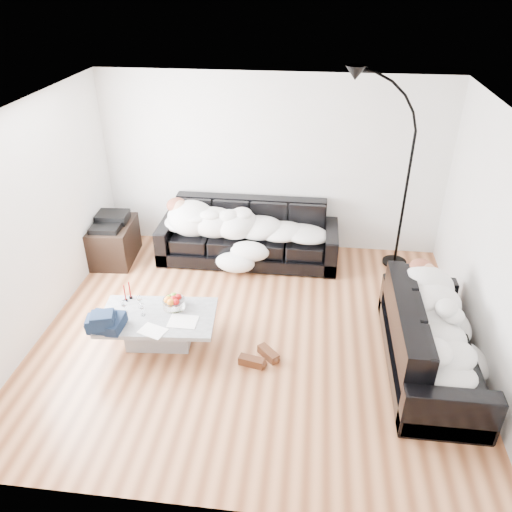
# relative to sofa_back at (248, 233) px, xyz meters

# --- Properties ---
(ground) EXTENTS (5.00, 5.00, 0.00)m
(ground) POSITION_rel_sofa_back_xyz_m (0.29, -1.74, -0.42)
(ground) COLOR brown
(ground) RESTS_ON ground
(wall_back) EXTENTS (5.00, 0.02, 2.60)m
(wall_back) POSITION_rel_sofa_back_xyz_m (0.29, 0.51, 0.88)
(wall_back) COLOR silver
(wall_back) RESTS_ON ground
(wall_left) EXTENTS (0.02, 4.50, 2.60)m
(wall_left) POSITION_rel_sofa_back_xyz_m (-2.21, -1.74, 0.88)
(wall_left) COLOR silver
(wall_left) RESTS_ON ground
(wall_right) EXTENTS (0.02, 4.50, 2.60)m
(wall_right) POSITION_rel_sofa_back_xyz_m (2.79, -1.74, 0.88)
(wall_right) COLOR silver
(wall_right) RESTS_ON ground
(ceiling) EXTENTS (5.00, 5.00, 0.00)m
(ceiling) POSITION_rel_sofa_back_xyz_m (0.29, -1.74, 2.18)
(ceiling) COLOR white
(ceiling) RESTS_ON ground
(sofa_back) EXTENTS (2.59, 0.90, 0.85)m
(sofa_back) POSITION_rel_sofa_back_xyz_m (0.00, 0.00, 0.00)
(sofa_back) COLOR black
(sofa_back) RESTS_ON ground
(sofa_right) EXTENTS (0.88, 2.04, 0.83)m
(sofa_right) POSITION_rel_sofa_back_xyz_m (2.26, -2.08, -0.01)
(sofa_right) COLOR black
(sofa_right) RESTS_ON ground
(sleeper_back) EXTENTS (2.19, 0.76, 0.44)m
(sleeper_back) POSITION_rel_sofa_back_xyz_m (0.00, -0.05, 0.22)
(sleeper_back) COLOR silver
(sleeper_back) RESTS_ON sofa_back
(sleeper_right) EXTENTS (0.74, 1.75, 0.43)m
(sleeper_right) POSITION_rel_sofa_back_xyz_m (2.26, -2.08, 0.21)
(sleeper_right) COLOR silver
(sleeper_right) RESTS_ON sofa_right
(teal_cushion) EXTENTS (0.42, 0.38, 0.20)m
(teal_cushion) POSITION_rel_sofa_back_xyz_m (2.20, -1.45, 0.30)
(teal_cushion) COLOR #0A462F
(teal_cushion) RESTS_ON sofa_right
(coffee_table) EXTENTS (1.36, 0.86, 0.38)m
(coffee_table) POSITION_rel_sofa_back_xyz_m (-0.77, -2.01, -0.23)
(coffee_table) COLOR #939699
(coffee_table) RESTS_ON ground
(fruit_bowl) EXTENTS (0.29, 0.29, 0.16)m
(fruit_bowl) POSITION_rel_sofa_back_xyz_m (-0.62, -1.83, 0.04)
(fruit_bowl) COLOR white
(fruit_bowl) RESTS_ON coffee_table
(wine_glass_a) EXTENTS (0.07, 0.07, 0.15)m
(wine_glass_a) POSITION_rel_sofa_back_xyz_m (-1.02, -1.87, 0.03)
(wine_glass_a) COLOR white
(wine_glass_a) RESTS_ON coffee_table
(wine_glass_b) EXTENTS (0.09, 0.09, 0.17)m
(wine_glass_b) POSITION_rel_sofa_back_xyz_m (-1.14, -2.01, 0.04)
(wine_glass_b) COLOR white
(wine_glass_b) RESTS_ON coffee_table
(wine_glass_c) EXTENTS (0.08, 0.08, 0.16)m
(wine_glass_c) POSITION_rel_sofa_back_xyz_m (-0.93, -2.03, 0.03)
(wine_glass_c) COLOR white
(wine_glass_c) RESTS_ON coffee_table
(candle_left) EXTENTS (0.05, 0.05, 0.22)m
(candle_left) POSITION_rel_sofa_back_xyz_m (-1.22, -1.79, 0.07)
(candle_left) COLOR maroon
(candle_left) RESTS_ON coffee_table
(candle_right) EXTENTS (0.04, 0.04, 0.23)m
(candle_right) POSITION_rel_sofa_back_xyz_m (-1.18, -1.73, 0.07)
(candle_right) COLOR maroon
(candle_right) RESTS_ON coffee_table
(newspaper_a) EXTENTS (0.32, 0.25, 0.01)m
(newspaper_a) POSITION_rel_sofa_back_xyz_m (-0.45, -2.09, -0.04)
(newspaper_a) COLOR silver
(newspaper_a) RESTS_ON coffee_table
(newspaper_b) EXTENTS (0.34, 0.29, 0.01)m
(newspaper_b) POSITION_rel_sofa_back_xyz_m (-0.74, -2.29, -0.04)
(newspaper_b) COLOR silver
(newspaper_b) RESTS_ON coffee_table
(navy_jacket) EXTENTS (0.45, 0.39, 0.20)m
(navy_jacket) POSITION_rel_sofa_back_xyz_m (-1.27, -2.31, 0.13)
(navy_jacket) COLOR black
(navy_jacket) RESTS_ON coffee_table
(shoes) EXTENTS (0.58, 0.52, 0.11)m
(shoes) POSITION_rel_sofa_back_xyz_m (0.42, -2.21, -0.37)
(shoes) COLOR #472311
(shoes) RESTS_ON ground
(av_cabinet) EXTENTS (0.63, 0.88, 0.58)m
(av_cabinet) POSITION_rel_sofa_back_xyz_m (-1.97, -0.24, -0.14)
(av_cabinet) COLOR black
(av_cabinet) RESTS_ON ground
(stereo) EXTENTS (0.46, 0.37, 0.13)m
(stereo) POSITION_rel_sofa_back_xyz_m (-1.97, -0.24, 0.22)
(stereo) COLOR black
(stereo) RESTS_ON av_cabinet
(floor_lamp) EXTENTS (0.91, 0.45, 2.42)m
(floor_lamp) POSITION_rel_sofa_back_xyz_m (2.16, 0.13, 0.79)
(floor_lamp) COLOR black
(floor_lamp) RESTS_ON ground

